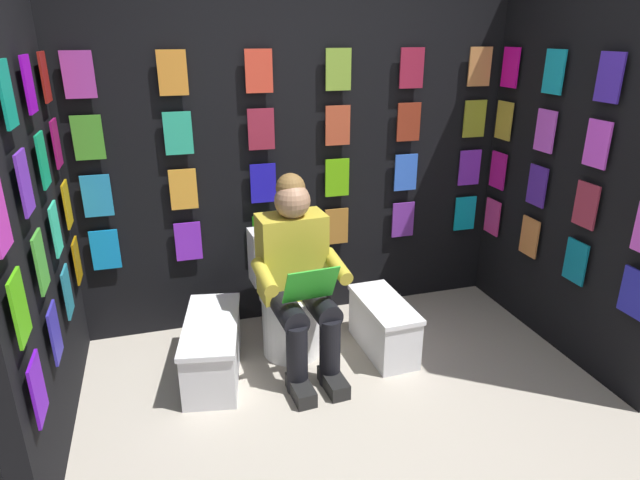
{
  "coord_description": "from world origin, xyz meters",
  "views": [
    {
      "loc": [
        0.89,
        1.82,
        1.95
      ],
      "look_at": [
        0.08,
        -0.91,
        0.85
      ],
      "focal_mm": 30.42,
      "sensor_mm": 36.0,
      "label": 1
    }
  ],
  "objects": [
    {
      "name": "comic_longbox_far",
      "position": [
        0.71,
        -1.04,
        0.18
      ],
      "size": [
        0.44,
        0.79,
        0.35
      ],
      "rotation": [
        0.0,
        0.0,
        -0.19
      ],
      "color": "silver",
      "rests_on": "ground"
    },
    {
      "name": "display_wall_back",
      "position": [
        0.0,
        -1.7,
        1.14
      ],
      "size": [
        3.05,
        0.14,
        2.27
      ],
      "color": "black",
      "rests_on": "ground"
    },
    {
      "name": "ground_plane",
      "position": [
        0.0,
        0.0,
        0.0
      ],
      "size": [
        30.0,
        30.0,
        0.0
      ],
      "primitive_type": "plane",
      "color": "#B2A899"
    },
    {
      "name": "toilet",
      "position": [
        0.2,
        -1.22,
        0.33
      ],
      "size": [
        0.42,
        0.57,
        0.77
      ],
      "rotation": [
        0.0,
        0.0,
        0.07
      ],
      "color": "white",
      "rests_on": "ground"
    },
    {
      "name": "display_wall_left",
      "position": [
        -1.52,
        -0.83,
        1.14
      ],
      "size": [
        0.14,
        1.65,
        2.27
      ],
      "color": "black",
      "rests_on": "ground"
    },
    {
      "name": "comic_longbox_near",
      "position": [
        -0.38,
        -0.99,
        0.18
      ],
      "size": [
        0.28,
        0.61,
        0.35
      ],
      "rotation": [
        0.0,
        0.0,
        0.03
      ],
      "color": "silver",
      "rests_on": "ground"
    },
    {
      "name": "display_wall_right",
      "position": [
        1.52,
        -0.83,
        1.14
      ],
      "size": [
        0.14,
        1.65,
        2.27
      ],
      "color": "black",
      "rests_on": "ground"
    },
    {
      "name": "person_reading",
      "position": [
        0.18,
        -1.0,
        0.6
      ],
      "size": [
        0.54,
        0.7,
        1.19
      ],
      "rotation": [
        0.0,
        0.0,
        0.07
      ],
      "color": "gold",
      "rests_on": "ground"
    }
  ]
}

